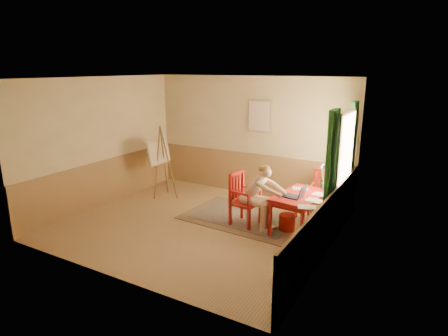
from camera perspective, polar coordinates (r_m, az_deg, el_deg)
The scene contains 14 objects.
room at distance 7.14m, azimuth -3.93°, elevation 1.98°, with size 5.04×4.54×2.84m.
wainscot at distance 8.03m, azimuth -0.68°, elevation -3.17°, with size 5.00×4.50×1.00m.
window at distance 7.24m, azimuth 17.35°, elevation 1.05°, with size 0.12×2.01×2.20m.
wall_portrait at distance 8.84m, azimuth 5.34°, elevation 7.74°, with size 0.60×0.05×0.76m.
rug at distance 7.88m, azimuth 3.07°, elevation -7.38°, with size 2.49×1.73×0.02m.
table at distance 7.19m, azimuth 11.30°, elevation -4.57°, with size 0.85×1.27×0.72m.
chair_left at distance 7.39m, azimuth 2.89°, elevation -4.64°, with size 0.54×0.52×1.05m.
chair_back at distance 8.19m, azimuth 14.29°, elevation -3.57°, with size 0.43×0.45×0.92m.
figure at distance 7.18m, azimuth 5.06°, elevation -3.81°, with size 0.96×0.47×1.27m.
laptop at distance 6.96m, azimuth 10.62°, elevation -3.98°, with size 0.45×0.30×0.25m.
papers at distance 7.05m, azimuth 12.82°, elevation -4.27°, with size 0.78×1.23×0.00m.
vase at distance 7.49m, azimuth 14.71°, elevation -1.44°, with size 0.17×0.25×0.50m.
wastebasket at distance 7.33m, azimuth 9.41°, elevation -8.03°, with size 0.30×0.30×0.32m, color red.
easel at distance 9.01m, azimuth -9.55°, elevation 1.94°, with size 0.58×0.75×1.70m.
Camera 1 is at (3.85, -5.80, 2.99)m, focal length 30.55 mm.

